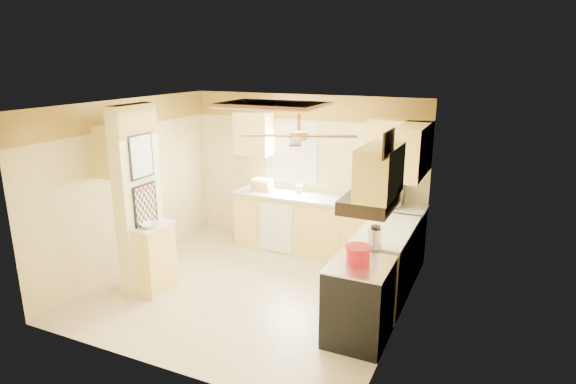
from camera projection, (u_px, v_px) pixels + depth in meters
The scene contains 34 objects.
floor at pixel (251, 289), 6.58m from camera, with size 4.00×4.00×0.00m, color tan.
ceiling at pixel (247, 105), 5.91m from camera, with size 4.00×4.00×0.00m, color white.
wall_back at pixel (305, 172), 7.91m from camera, with size 4.00×4.00×0.00m, color #DECC87.
wall_front at pixel (152, 254), 4.58m from camera, with size 4.00×4.00×0.00m, color #DECC87.
wall_left at pixel (129, 186), 7.04m from camera, with size 3.80×3.80×0.00m, color #DECC87.
wall_right at pixel (404, 223), 5.44m from camera, with size 3.80×3.80×0.00m, color #DECC87.
wallpaper_border at pixel (305, 107), 7.61m from camera, with size 4.00×0.02×0.40m, color gold.
partition_column at pixel (138, 201), 6.30m from camera, with size 0.20×0.70×2.50m, color #DECC87.
partition_ledge at pixel (156, 260), 6.43m from camera, with size 0.25×0.55×0.90m, color #FFDB73.
ledge_top at pixel (154, 227), 6.30m from camera, with size 0.28×0.58×0.04m, color silver.
lower_cabinets_back at pixel (326, 227), 7.66m from camera, with size 3.00×0.60×0.90m, color #FFDB73.
lower_cabinets_right at pixel (386, 264), 6.30m from camera, with size 0.60×1.40×0.90m, color #FFDB73.
countertop_back at pixel (327, 199), 7.52m from camera, with size 3.04×0.64×0.04m, color silver.
countertop_right at pixel (387, 230), 6.18m from camera, with size 0.64×1.44×0.04m, color silver.
dishwasher_panel at pixel (276, 228), 7.69m from camera, with size 0.58×0.02×0.80m, color white.
window at pixel (291, 153), 7.92m from camera, with size 0.92×0.02×1.02m.
upper_cab_back_left at pixel (254, 134), 7.93m from camera, with size 0.60×0.35×0.70m, color #FFDB73.
upper_cab_back_right at pixel (399, 144), 6.97m from camera, with size 0.90×0.35×0.70m, color #FFDB73.
upper_cab_right at pixel (413, 151), 6.45m from camera, with size 0.35×1.00×0.70m, color #FFDB73.
upper_cab_left_wall at pixel (123, 149), 6.59m from camera, with size 0.35×0.75×0.70m, color #FFDB73.
upper_cab_over_stove at pixel (380, 171), 4.84m from camera, with size 0.35×0.76×0.52m, color #FFDB73.
stove at pixel (359, 302), 5.30m from camera, with size 0.68×0.77×0.92m.
range_hood at pixel (370, 202), 4.96m from camera, with size 0.50×0.76×0.14m, color black.
poster_menu at pixel (141, 156), 6.10m from camera, with size 0.02×0.42×0.57m.
poster_nashville at pixel (145, 205), 6.27m from camera, with size 0.02×0.42×0.57m.
ceiling_light_panel at pixel (272, 105), 6.32m from camera, with size 1.35×0.95×0.06m.
ceiling_fan at pixel (299, 135), 4.95m from camera, with size 1.15×1.15×0.26m.
vent_grate at pixel (389, 144), 4.38m from camera, with size 0.02×0.40×0.25m, color black.
microwave at pixel (383, 193), 7.17m from camera, with size 0.59×0.40×0.33m, color white.
bowl at pixel (149, 225), 6.21m from camera, with size 0.22×0.22×0.06m, color white.
dutch_oven at pixel (358, 254), 5.18m from camera, with size 0.29×0.29×0.19m.
kettle at pixel (375, 237), 5.55m from camera, with size 0.17×0.17×0.26m.
dish_rack at pixel (262, 186), 7.94m from camera, with size 0.36×0.29×0.19m.
utensil_crock at pixel (299, 189), 7.79m from camera, with size 0.10×0.10×0.20m.
Camera 1 is at (2.95, -5.23, 3.05)m, focal length 30.00 mm.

